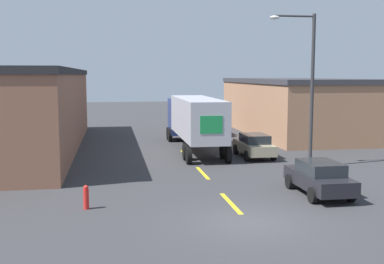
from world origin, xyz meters
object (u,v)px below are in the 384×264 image
at_px(semi_truck, 194,118).
at_px(street_lamp, 308,80).
at_px(parked_car_right_mid, 254,145).
at_px(parked_car_right_near, 319,177).
at_px(parked_car_right_far, 215,126).
at_px(fire_hydrant, 86,197).

distance_m(semi_truck, street_lamp, 9.80).
bearing_deg(parked_car_right_mid, street_lamp, -62.83).
height_order(parked_car_right_near, street_lamp, street_lamp).
xyz_separation_m(semi_truck, parked_car_right_far, (3.32, 8.23, -1.49)).
xyz_separation_m(semi_truck, parked_car_right_mid, (3.32, -4.00, -1.49)).
height_order(parked_car_right_near, parked_car_right_far, same).
bearing_deg(street_lamp, fire_hydrant, -150.62).
bearing_deg(street_lamp, semi_truck, 124.05).
bearing_deg(parked_car_right_far, parked_car_right_near, -90.00).
distance_m(parked_car_right_near, parked_car_right_far, 22.22).
distance_m(parked_car_right_mid, parked_car_right_near, 9.98).
height_order(street_lamp, fire_hydrant, street_lamp).
xyz_separation_m(parked_car_right_mid, parked_car_right_far, (0.00, 12.24, 0.00)).
relative_size(semi_truck, parked_car_right_near, 3.02).
distance_m(semi_truck, parked_car_right_near, 14.45).
distance_m(parked_car_right_mid, parked_car_right_far, 12.24).
bearing_deg(parked_car_right_far, semi_truck, -111.96).
bearing_deg(fire_hydrant, parked_car_right_near, 3.55).
xyz_separation_m(parked_car_right_mid, parked_car_right_near, (0.00, -9.98, 0.00)).
xyz_separation_m(parked_car_right_near, fire_hydrant, (-10.19, -0.63, -0.32)).
bearing_deg(street_lamp, parked_car_right_mid, 117.17).
distance_m(parked_car_right_mid, fire_hydrant, 14.72).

